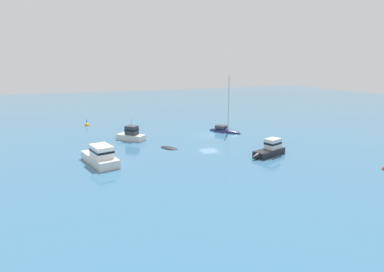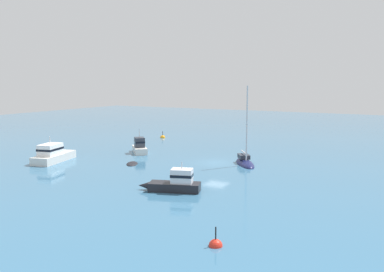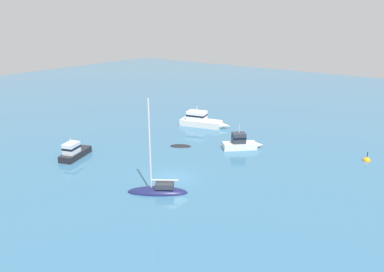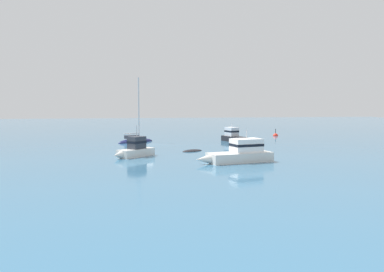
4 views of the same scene
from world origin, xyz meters
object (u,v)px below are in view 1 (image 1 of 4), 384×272
(motor_cruiser, at_px, (100,156))
(launch, at_px, (270,149))
(channel_buoy, at_px, (87,125))
(cabin_cruiser, at_px, (130,135))
(dinghy, at_px, (169,148))
(sailboat, at_px, (224,131))

(motor_cruiser, distance_m, launch, 19.36)
(channel_buoy, bearing_deg, cabin_cruiser, 20.62)
(cabin_cruiser, distance_m, channel_buoy, 14.13)
(motor_cruiser, bearing_deg, dinghy, -84.62)
(dinghy, xyz_separation_m, channel_buoy, (-19.60, -8.63, 0.01))
(motor_cruiser, height_order, launch, motor_cruiser)
(cabin_cruiser, xyz_separation_m, channel_buoy, (-13.21, -4.97, -0.74))
(channel_buoy, bearing_deg, motor_cruiser, -0.45)
(cabin_cruiser, distance_m, motor_cruiser, 10.85)
(dinghy, bearing_deg, cabin_cruiser, 179.01)
(sailboat, relative_size, channel_buoy, 6.27)
(cabin_cruiser, relative_size, dinghy, 1.52)
(cabin_cruiser, distance_m, dinghy, 7.41)
(dinghy, bearing_deg, motor_cruiser, -101.10)
(dinghy, bearing_deg, sailboat, 88.19)
(launch, xyz_separation_m, channel_buoy, (-26.91, -18.73, -0.72))
(sailboat, xyz_separation_m, channel_buoy, (-13.47, -19.70, -0.17))
(dinghy, bearing_deg, channel_buoy, 172.96)
(cabin_cruiser, distance_m, launch, 19.42)
(sailboat, bearing_deg, launch, -38.74)
(cabin_cruiser, relative_size, sailboat, 0.47)
(cabin_cruiser, height_order, dinghy, cabin_cruiser)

